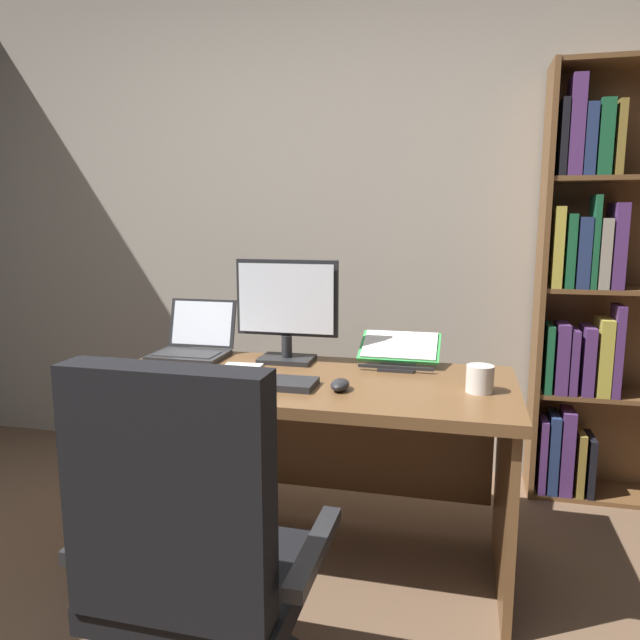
{
  "coord_description": "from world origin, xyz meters",
  "views": [
    {
      "loc": [
        0.62,
        -1.06,
        1.31
      ],
      "look_at": [
        0.13,
        0.98,
        0.96
      ],
      "focal_mm": 33.36,
      "sensor_mm": 36.0,
      "label": 1
    }
  ],
  "objects_px": {
    "desk": "(311,423)",
    "reading_stand_with_book": "(399,350)",
    "bookshelf": "(620,294)",
    "pen": "(243,368)",
    "computer_mouse": "(340,385)",
    "notepad": "(238,370)",
    "laptop": "(193,344)",
    "open_binder": "(175,380)",
    "coffee_mug": "(480,379)",
    "office_chair": "(196,584)",
    "keyboard": "(258,382)",
    "monitor": "(287,312)"
  },
  "relations": [
    {
      "from": "monitor",
      "to": "reading_stand_with_book",
      "type": "height_order",
      "value": "monitor"
    },
    {
      "from": "laptop",
      "to": "notepad",
      "type": "distance_m",
      "value": 0.36
    },
    {
      "from": "notepad",
      "to": "coffee_mug",
      "type": "relative_size",
      "value": 2.23
    },
    {
      "from": "bookshelf",
      "to": "office_chair",
      "type": "height_order",
      "value": "bookshelf"
    },
    {
      "from": "computer_mouse",
      "to": "open_binder",
      "type": "height_order",
      "value": "computer_mouse"
    },
    {
      "from": "desk",
      "to": "bookshelf",
      "type": "relative_size",
      "value": 0.77
    },
    {
      "from": "monitor",
      "to": "reading_stand_with_book",
      "type": "distance_m",
      "value": 0.49
    },
    {
      "from": "laptop",
      "to": "open_binder",
      "type": "distance_m",
      "value": 0.44
    },
    {
      "from": "office_chair",
      "to": "keyboard",
      "type": "xyz_separation_m",
      "value": [
        -0.09,
        0.73,
        0.31
      ]
    },
    {
      "from": "reading_stand_with_book",
      "to": "open_binder",
      "type": "relative_size",
      "value": 0.71
    },
    {
      "from": "bookshelf",
      "to": "keyboard",
      "type": "height_order",
      "value": "bookshelf"
    },
    {
      "from": "desk",
      "to": "reading_stand_with_book",
      "type": "bearing_deg",
      "value": 34.93
    },
    {
      "from": "desk",
      "to": "keyboard",
      "type": "height_order",
      "value": "keyboard"
    },
    {
      "from": "desk",
      "to": "office_chair",
      "type": "xyz_separation_m",
      "value": [
        -0.05,
        -0.93,
        -0.1
      ]
    },
    {
      "from": "notepad",
      "to": "pen",
      "type": "distance_m",
      "value": 0.02
    },
    {
      "from": "keyboard",
      "to": "coffee_mug",
      "type": "xyz_separation_m",
      "value": [
        0.77,
        0.09,
        0.03
      ]
    },
    {
      "from": "laptop",
      "to": "computer_mouse",
      "type": "xyz_separation_m",
      "value": [
        0.72,
        -0.37,
        -0.03
      ]
    },
    {
      "from": "bookshelf",
      "to": "laptop",
      "type": "distance_m",
      "value": 1.93
    },
    {
      "from": "reading_stand_with_book",
      "to": "notepad",
      "type": "bearing_deg",
      "value": -156.03
    },
    {
      "from": "bookshelf",
      "to": "monitor",
      "type": "height_order",
      "value": "bookshelf"
    },
    {
      "from": "bookshelf",
      "to": "pen",
      "type": "relative_size",
      "value": 14.22
    },
    {
      "from": "bookshelf",
      "to": "laptop",
      "type": "height_order",
      "value": "bookshelf"
    },
    {
      "from": "laptop",
      "to": "open_binder",
      "type": "bearing_deg",
      "value": -73.58
    },
    {
      "from": "monitor",
      "to": "office_chair",
      "type": "bearing_deg",
      "value": -85.37
    },
    {
      "from": "computer_mouse",
      "to": "notepad",
      "type": "height_order",
      "value": "computer_mouse"
    },
    {
      "from": "open_binder",
      "to": "reading_stand_with_book",
      "type": "bearing_deg",
      "value": 20.2
    },
    {
      "from": "computer_mouse",
      "to": "desk",
      "type": "bearing_deg",
      "value": 127.46
    },
    {
      "from": "keyboard",
      "to": "pen",
      "type": "xyz_separation_m",
      "value": [
        -0.12,
        0.16,
        0.0
      ]
    },
    {
      "from": "bookshelf",
      "to": "keyboard",
      "type": "bearing_deg",
      "value": -145.04
    },
    {
      "from": "open_binder",
      "to": "desk",
      "type": "bearing_deg",
      "value": 18.03
    },
    {
      "from": "reading_stand_with_book",
      "to": "open_binder",
      "type": "xyz_separation_m",
      "value": [
        -0.76,
        -0.48,
        -0.05
      ]
    },
    {
      "from": "keyboard",
      "to": "coffee_mug",
      "type": "bearing_deg",
      "value": 6.77
    },
    {
      "from": "bookshelf",
      "to": "reading_stand_with_book",
      "type": "distance_m",
      "value": 1.1
    },
    {
      "from": "desk",
      "to": "monitor",
      "type": "bearing_deg",
      "value": 131.64
    },
    {
      "from": "pen",
      "to": "coffee_mug",
      "type": "bearing_deg",
      "value": -4.48
    },
    {
      "from": "keyboard",
      "to": "reading_stand_with_book",
      "type": "distance_m",
      "value": 0.63
    },
    {
      "from": "bookshelf",
      "to": "pen",
      "type": "xyz_separation_m",
      "value": [
        -1.52,
        -0.82,
        -0.24
      ]
    },
    {
      "from": "laptop",
      "to": "reading_stand_with_book",
      "type": "distance_m",
      "value": 0.89
    },
    {
      "from": "desk",
      "to": "reading_stand_with_book",
      "type": "relative_size",
      "value": 4.71
    },
    {
      "from": "keyboard",
      "to": "open_binder",
      "type": "distance_m",
      "value": 0.31
    },
    {
      "from": "laptop",
      "to": "open_binder",
      "type": "xyz_separation_m",
      "value": [
        0.12,
        -0.42,
        -0.04
      ]
    },
    {
      "from": "bookshelf",
      "to": "coffee_mug",
      "type": "distance_m",
      "value": 1.11
    },
    {
      "from": "office_chair",
      "to": "reading_stand_with_book",
      "type": "bearing_deg",
      "value": 73.06
    },
    {
      "from": "keyboard",
      "to": "notepad",
      "type": "height_order",
      "value": "keyboard"
    },
    {
      "from": "keyboard",
      "to": "open_binder",
      "type": "bearing_deg",
      "value": -170.57
    },
    {
      "from": "office_chair",
      "to": "pen",
      "type": "height_order",
      "value": "office_chair"
    },
    {
      "from": "bookshelf",
      "to": "monitor",
      "type": "relative_size",
      "value": 4.63
    },
    {
      "from": "desk",
      "to": "pen",
      "type": "xyz_separation_m",
      "value": [
        -0.26,
        -0.04,
        0.21
      ]
    },
    {
      "from": "laptop",
      "to": "notepad",
      "type": "bearing_deg",
      "value": -36.0
    },
    {
      "from": "computer_mouse",
      "to": "open_binder",
      "type": "bearing_deg",
      "value": -175.24
    }
  ]
}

